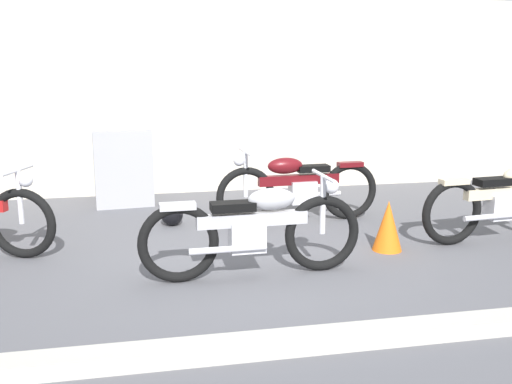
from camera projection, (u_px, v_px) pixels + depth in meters
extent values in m
plane|color=#56565B|center=(253.00, 262.00, 6.10)|extent=(40.00, 40.00, 0.00)
cube|color=beige|center=(208.00, 96.00, 9.24)|extent=(18.00, 0.30, 2.98)
cube|color=#B7B2A8|center=(306.00, 341.00, 4.25)|extent=(18.00, 0.24, 0.12)
cube|color=#9E9EA3|center=(124.00, 169.00, 8.29)|extent=(0.81, 0.27, 1.08)
sphere|color=black|center=(172.00, 214.00, 7.44)|extent=(0.28, 0.28, 0.28)
cone|color=orange|center=(388.00, 226.00, 6.43)|extent=(0.32, 0.32, 0.55)
torus|color=black|center=(322.00, 233.00, 5.78)|extent=(0.75, 0.12, 0.75)
torus|color=black|center=(179.00, 243.00, 5.47)|extent=(0.75, 0.12, 0.75)
cube|color=silver|center=(247.00, 236.00, 5.61)|extent=(0.34, 0.22, 0.29)
cube|color=#ADADB2|center=(252.00, 219.00, 5.59)|extent=(1.06, 0.14, 0.12)
ellipsoid|color=#ADADB2|center=(272.00, 199.00, 5.59)|extent=(0.46, 0.22, 0.21)
cube|color=black|center=(233.00, 206.00, 5.52)|extent=(0.42, 0.20, 0.08)
cube|color=#ADADB2|center=(178.00, 206.00, 5.40)|extent=(0.33, 0.13, 0.06)
cylinder|color=silver|center=(323.00, 205.00, 5.72)|extent=(0.06, 0.06, 0.57)
cylinder|color=silver|center=(324.00, 176.00, 5.66)|extent=(0.06, 0.60, 0.04)
sphere|color=silver|center=(331.00, 186.00, 5.70)|extent=(0.14, 0.14, 0.14)
cylinder|color=silver|center=(228.00, 249.00, 5.46)|extent=(0.72, 0.08, 0.06)
torus|color=black|center=(22.00, 223.00, 6.16)|extent=(0.73, 0.33, 0.74)
cylinder|color=silver|center=(20.00, 197.00, 6.10)|extent=(0.06, 0.06, 0.56)
cylinder|color=silver|center=(17.00, 170.00, 6.04)|extent=(0.23, 0.57, 0.04)
sphere|color=silver|center=(26.00, 180.00, 6.05)|extent=(0.14, 0.14, 0.14)
torus|color=black|center=(246.00, 197.00, 7.36)|extent=(0.75, 0.13, 0.74)
torus|color=black|center=(349.00, 191.00, 7.70)|extent=(0.75, 0.13, 0.74)
cube|color=silver|center=(303.00, 192.00, 7.54)|extent=(0.34, 0.22, 0.29)
cube|color=#590F14|center=(299.00, 179.00, 7.49)|extent=(1.05, 0.16, 0.12)
ellipsoid|color=#590F14|center=(285.00, 166.00, 7.41)|extent=(0.46, 0.23, 0.20)
cube|color=black|center=(313.00, 168.00, 7.51)|extent=(0.42, 0.21, 0.08)
cube|color=#590F14|center=(350.00, 164.00, 7.63)|extent=(0.33, 0.14, 0.06)
cylinder|color=silver|center=(246.00, 174.00, 7.30)|extent=(0.06, 0.06, 0.56)
cylinder|color=silver|center=(246.00, 152.00, 7.24)|extent=(0.07, 0.59, 0.04)
sphere|color=silver|center=(239.00, 160.00, 7.25)|extent=(0.14, 0.14, 0.14)
cylinder|color=silver|center=(314.00, 195.00, 7.72)|extent=(0.72, 0.10, 0.06)
torus|color=black|center=(452.00, 212.00, 6.60)|extent=(0.75, 0.16, 0.75)
cube|color=silver|center=(500.00, 207.00, 6.78)|extent=(0.34, 0.23, 0.29)
cube|color=beige|center=(506.00, 192.00, 6.76)|extent=(1.05, 0.20, 0.12)
cube|color=black|center=(493.00, 182.00, 6.68)|extent=(0.42, 0.22, 0.08)
cube|color=beige|center=(454.00, 182.00, 6.53)|extent=(0.34, 0.15, 0.06)
cylinder|color=silver|center=(492.00, 217.00, 6.62)|extent=(0.72, 0.13, 0.06)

